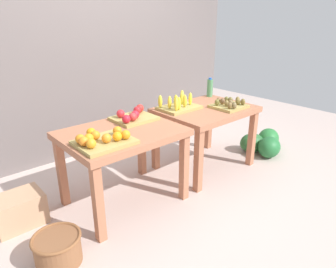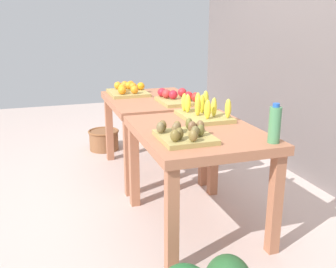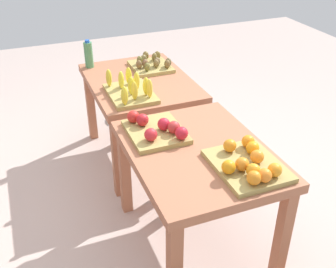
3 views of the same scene
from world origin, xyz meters
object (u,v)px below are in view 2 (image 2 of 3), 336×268
display_table_left (152,109)px  apple_bin (178,98)px  wicker_basket (104,139)px  display_table_right (197,144)px  banana_crate (203,112)px  orange_bin (128,90)px  cardboard_produce_box (156,131)px  water_bottle (275,124)px  kiwi_bin (184,134)px

display_table_left → apple_bin: (0.25, 0.17, 0.14)m
display_table_left → wicker_basket: display_table_left is taller
display_table_right → banana_crate: (-0.27, 0.16, 0.15)m
orange_bin → wicker_basket: (-0.53, -0.18, -0.65)m
cardboard_produce_box → banana_crate: bearing=-4.7°
orange_bin → wicker_basket: orange_bin is taller
apple_bin → banana_crate: banana_crate is taller
apple_bin → water_bottle: bearing=6.4°
banana_crate → kiwi_bin: (0.47, -0.33, -0.01)m
orange_bin → display_table_left: bearing=30.2°
water_bottle → wicker_basket: 2.55m
orange_bin → wicker_basket: 0.86m
orange_bin → water_bottle: bearing=14.8°
orange_bin → apple_bin: apple_bin is taller
display_table_left → banana_crate: bearing=10.4°
display_table_left → banana_crate: 0.88m
wicker_basket → banana_crate: bearing=17.0°
display_table_right → banana_crate: 0.35m
display_table_right → banana_crate: size_ratio=2.36×
apple_bin → display_table_left: bearing=-145.4°
apple_bin → wicker_basket: 1.35m
kiwi_bin → orange_bin: bearing=179.9°
display_table_left → kiwi_bin: bearing=-7.3°
orange_bin → display_table_right: bearing=6.8°
kiwi_bin → wicker_basket: size_ratio=1.04×
display_table_left → apple_bin: bearing=34.6°
apple_bin → banana_crate: size_ratio=0.95×
wicker_basket → cardboard_produce_box: cardboard_produce_box is taller
banana_crate → water_bottle: 0.71m
orange_bin → banana_crate: (1.13, 0.32, 0.01)m
banana_crate → wicker_basket: (-1.66, -0.51, -0.66)m
display_table_left → water_bottle: water_bottle is taller
apple_bin → kiwi_bin: size_ratio=1.14×
display_table_right → water_bottle: bearing=37.0°
banana_crate → water_bottle: (0.69, 0.16, 0.06)m
display_table_left → orange_bin: 0.36m
display_table_left → display_table_right: same height
orange_bin → banana_crate: 1.18m
kiwi_bin → display_table_right: bearing=139.0°
display_table_left → cardboard_produce_box: (-0.88, 0.30, -0.49)m
cardboard_produce_box → display_table_left: bearing=-18.8°
display_table_left → orange_bin: size_ratio=2.36×
orange_bin → water_bottle: 1.89m
display_table_right → orange_bin: (-1.41, -0.17, 0.15)m
orange_bin → kiwi_bin: orange_bin is taller
apple_bin → banana_crate: bearing=-1.6°
apple_bin → water_bottle: (1.29, 0.14, 0.07)m
banana_crate → wicker_basket: banana_crate is taller
wicker_basket → apple_bin: bearing=26.2°
wicker_basket → cardboard_produce_box: 0.65m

